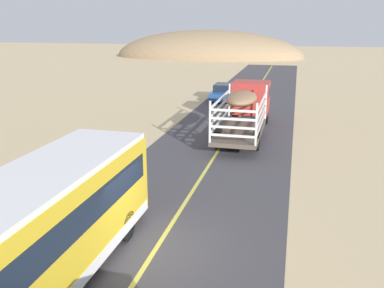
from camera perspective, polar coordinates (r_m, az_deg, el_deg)
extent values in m
plane|color=#CCB284|center=(13.40, -5.14, -14.48)|extent=(240.00, 240.00, 0.00)
cube|color=#423F44|center=(13.39, -5.14, -14.45)|extent=(8.00, 120.00, 0.02)
cube|color=#D8CC4C|center=(13.39, -5.14, -14.40)|extent=(0.16, 117.60, 0.00)
cube|color=#B2332D|center=(29.45, 8.17, 6.43)|extent=(2.50, 2.20, 2.20)
cube|color=#192333|center=(29.37, 8.20, 7.29)|extent=(2.53, 1.54, 0.70)
cube|color=brown|center=(24.43, 6.68, 1.77)|extent=(2.50, 6.40, 0.24)
cylinder|color=silver|center=(27.37, 5.17, 6.02)|extent=(0.12, 0.12, 2.20)
cylinder|color=silver|center=(27.11, 10.16, 5.73)|extent=(0.12, 0.12, 2.20)
cylinder|color=silver|center=(21.32, 2.48, 3.08)|extent=(0.12, 0.12, 2.20)
cylinder|color=silver|center=(20.99, 8.86, 2.67)|extent=(0.12, 0.12, 2.20)
cube|color=silver|center=(24.48, 3.91, 3.22)|extent=(0.08, 6.30, 0.12)
cube|color=silver|center=(24.18, 9.57, 2.87)|extent=(0.08, 6.30, 0.12)
cube|color=silver|center=(21.26, 5.59, 1.14)|extent=(2.40, 0.08, 0.12)
cube|color=silver|center=(24.38, 3.93, 4.23)|extent=(0.08, 6.30, 0.12)
cube|color=silver|center=(24.08, 9.62, 3.88)|extent=(0.08, 6.30, 0.12)
cube|color=silver|center=(21.15, 5.62, 2.29)|extent=(2.40, 0.08, 0.12)
cube|color=silver|center=(24.29, 3.95, 5.25)|extent=(0.08, 6.30, 0.12)
cube|color=silver|center=(23.99, 9.67, 4.91)|extent=(0.08, 6.30, 0.12)
cube|color=silver|center=(21.05, 5.65, 3.45)|extent=(2.40, 0.08, 0.12)
cube|color=silver|center=(24.21, 3.97, 6.27)|extent=(0.08, 6.30, 0.12)
cube|color=silver|center=(23.91, 9.72, 5.94)|extent=(0.08, 6.30, 0.12)
cube|color=silver|center=(20.96, 5.69, 4.62)|extent=(2.40, 0.08, 0.12)
ellipsoid|color=#8C6B4C|center=(24.01, 6.84, 6.32)|extent=(1.75, 3.84, 0.70)
cylinder|color=black|center=(29.82, 5.98, 4.18)|extent=(0.32, 1.10, 1.10)
cylinder|color=black|center=(29.60, 10.17, 3.92)|extent=(0.32, 1.10, 1.10)
cylinder|color=black|center=(23.41, 3.60, 0.82)|extent=(0.32, 1.10, 1.10)
cylinder|color=black|center=(23.13, 8.92, 0.46)|extent=(0.32, 1.10, 1.10)
cube|color=gold|center=(11.31, -21.40, -11.90)|extent=(2.50, 10.00, 2.70)
cube|color=white|center=(10.73, -22.20, -5.14)|extent=(2.45, 9.80, 0.16)
cube|color=#192333|center=(11.10, -21.66, -9.74)|extent=(2.54, 9.20, 0.80)
cube|color=silver|center=(11.88, -20.80, -16.81)|extent=(2.53, 9.80, 0.36)
cylinder|color=black|center=(14.79, -17.21, -9.78)|extent=(0.30, 1.00, 1.00)
cylinder|color=black|center=(13.84, -9.23, -11.09)|extent=(0.30, 1.00, 1.00)
cube|color=#264C8C|center=(38.17, 4.32, 6.87)|extent=(1.80, 4.40, 0.70)
cube|color=#192333|center=(38.16, 4.36, 7.86)|extent=(1.53, 2.20, 0.60)
cylinder|color=black|center=(39.62, 3.51, 6.97)|extent=(0.22, 0.66, 0.66)
cylinder|color=black|center=(39.36, 5.79, 6.86)|extent=(0.22, 0.66, 0.66)
cylinder|color=black|center=(37.07, 2.74, 6.32)|extent=(0.22, 0.66, 0.66)
cylinder|color=black|center=(36.79, 5.17, 6.20)|extent=(0.22, 0.66, 0.66)
ellipsoid|color=#997C5A|center=(86.67, 2.18, 11.93)|extent=(38.68, 19.88, 10.84)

